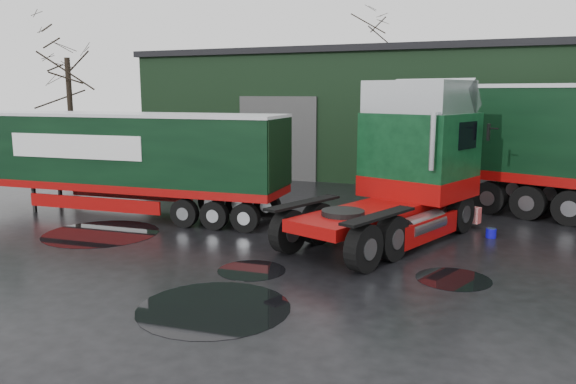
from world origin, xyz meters
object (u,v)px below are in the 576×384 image
object	(u,v)px
hero_tractor	(382,162)
trailer_left	(125,164)
wash_bucket	(491,233)
tree_back_a	(367,84)
warehouse	(465,112)
tree_left	(69,91)

from	to	relation	value
hero_tractor	trailer_left	size ratio (longest dim) A/B	0.65
wash_bucket	trailer_left	bearing A→B (deg)	-171.93
hero_tractor	trailer_left	xyz separation A→B (m)	(-8.93, 0.04, -0.53)
hero_tractor	tree_back_a	distance (m)	26.67
warehouse	hero_tractor	bearing A→B (deg)	-92.11
tree_left	hero_tractor	bearing A→B (deg)	-22.14
tree_left	tree_back_a	world-z (taller)	tree_back_a
trailer_left	wash_bucket	bearing A→B (deg)	-86.51
trailer_left	tree_left	xyz separation A→B (m)	(-9.50, 7.46, 2.48)
tree_left	tree_back_a	bearing A→B (deg)	58.57
trailer_left	tree_left	size ratio (longest dim) A/B	1.34
wash_bucket	tree_left	xyz separation A→B (m)	(-21.31, 5.78, 4.11)
warehouse	tree_back_a	xyz separation A→B (m)	(-8.00, 10.00, 1.59)
warehouse	tree_left	size ratio (longest dim) A/B	3.81
warehouse	tree_left	bearing A→B (deg)	-157.17
warehouse	wash_bucket	xyz separation A→B (m)	(2.31, -13.78, -3.02)
wash_bucket	tree_back_a	distance (m)	26.33
hero_tractor	tree_back_a	bearing A→B (deg)	125.11
warehouse	trailer_left	xyz separation A→B (m)	(-9.50, -15.46, -1.39)
trailer_left	hero_tractor	bearing A→B (deg)	-94.85
warehouse	hero_tractor	size ratio (longest dim) A/B	4.38
warehouse	tree_back_a	size ratio (longest dim) A/B	3.41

